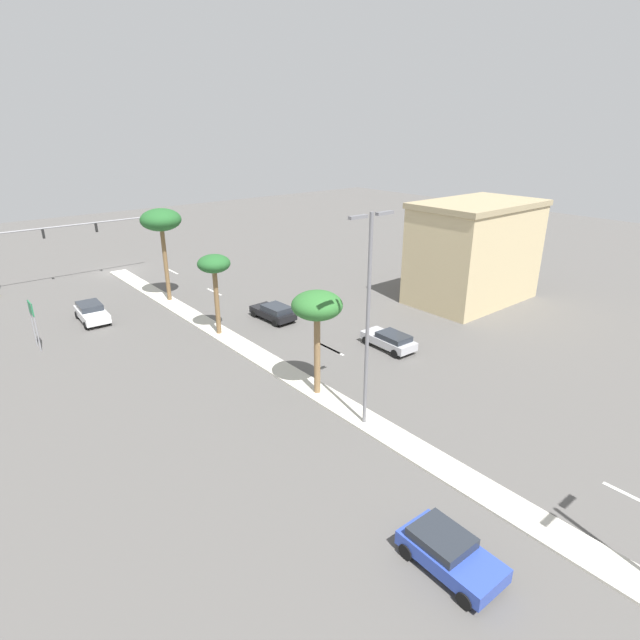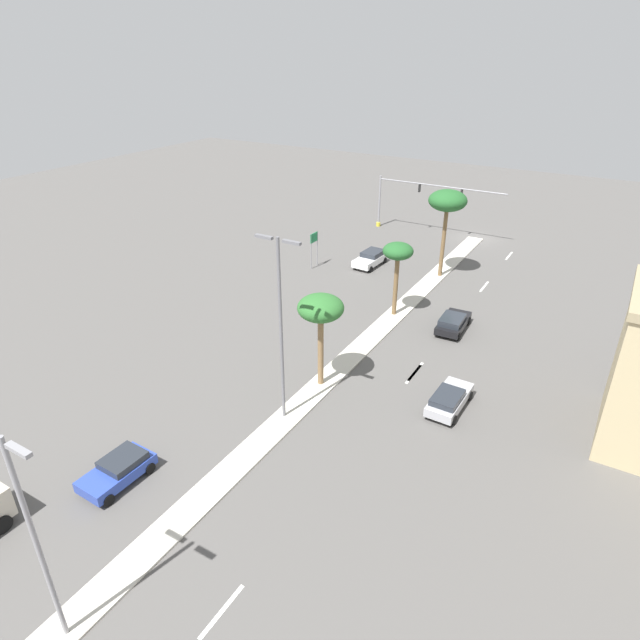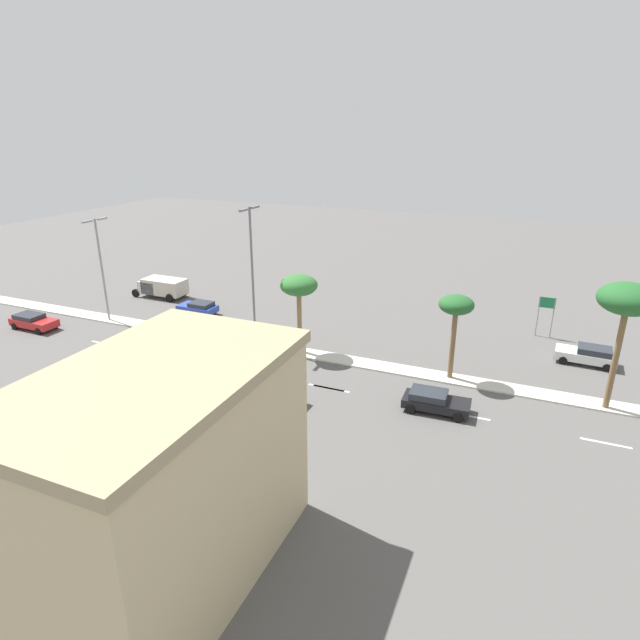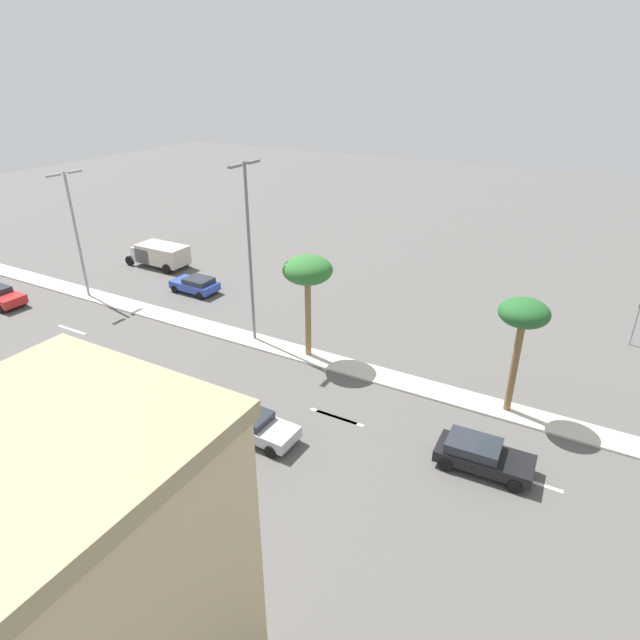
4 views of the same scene
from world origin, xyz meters
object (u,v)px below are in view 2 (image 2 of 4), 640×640
Objects in this scene: traffic_signal_gantry at (409,198)px; sedan_black_center at (453,322)px; sedan_white_leading at (371,258)px; palm_tree_front at (448,202)px; street_lamp_far at (281,320)px; street_lamp_center at (31,529)px; sedan_silver_front at (449,399)px; palm_tree_rear at (398,254)px; directional_road_sign at (314,243)px; palm_tree_far at (321,310)px; sedan_blue_far at (118,470)px.

traffic_signal_gantry reaches higher than sedan_black_center.
palm_tree_front is at bearing -173.61° from sedan_white_leading.
sedan_white_leading is at bearing -75.50° from street_lamp_far.
sedan_silver_front is at bearing -110.09° from street_lamp_center.
palm_tree_rear is 1.45× the size of sedan_black_center.
directional_road_sign is 18.37m from sedan_black_center.
directional_road_sign is at bearing -20.40° from sedan_black_center.
sedan_black_center is (-4.83, 10.58, -6.86)m from palm_tree_front.
street_lamp_far is at bearing 101.64° from traffic_signal_gantry.
palm_tree_rear reaches higher than traffic_signal_gantry.
directional_road_sign is 22.36m from palm_tree_far.
sedan_black_center is at bearing -107.87° from street_lamp_far.
street_lamp_center is (-12.21, 39.16, 3.24)m from directional_road_sign.
sedan_black_center is (-9.85, -25.79, 0.01)m from sedan_blue_far.
palm_tree_far is 1.45× the size of sedan_white_leading.
directional_road_sign is 26.19m from street_lamp_far.
palm_tree_front is at bearing -92.41° from palm_tree_rear.
sedan_blue_far is at bearing 82.14° from palm_tree_front.
sedan_blue_far is at bearing 94.29° from traffic_signal_gantry.
palm_tree_far is 1.67× the size of sedan_blue_far.
sedan_blue_far is (4.59, 13.46, -5.00)m from palm_tree_far.
palm_tree_front is 22.99m from palm_tree_far.
palm_tree_rear reaches higher than sedan_silver_front.
street_lamp_far is 2.96× the size of sedan_blue_far.
sedan_silver_front is 20.12m from sedan_blue_far.
traffic_signal_gantry is at bearing -63.32° from sedan_silver_front.
street_lamp_far is at bearing 88.86° from palm_tree_front.
palm_tree_front reaches higher than sedan_black_center.
street_lamp_center is (-0.46, 16.14, -0.97)m from street_lamp_far.
street_lamp_far is at bearing 117.05° from directional_road_sign.
street_lamp_center is 2.15× the size of sedan_white_leading.
palm_tree_front reaches higher than sedan_silver_front.
sedan_white_leading is at bearing 95.67° from traffic_signal_gantry.
sedan_silver_front is 0.99× the size of sedan_black_center.
street_lamp_far is (0.54, 27.24, -0.74)m from palm_tree_front.
street_lamp_far is (0.10, 16.80, 1.24)m from palm_tree_rear.
street_lamp_far is (-11.76, 23.02, 4.21)m from directional_road_sign.
sedan_black_center is at bearing 159.60° from directional_road_sign.
sedan_black_center is at bearing 141.35° from sedan_white_leading.
directional_road_sign is at bearing 34.53° from sedan_white_leading.
sedan_blue_far is (13.09, 15.27, 0.01)m from sedan_silver_front.
palm_tree_front is at bearing -65.47° from sedan_black_center.
sedan_silver_front is 0.96× the size of sedan_white_leading.
traffic_signal_gantry is 36.10m from palm_tree_far.
sedan_blue_far is (-3.64, 48.57, -3.46)m from traffic_signal_gantry.
palm_tree_rear is 16.84m from street_lamp_far.
sedan_black_center is at bearing -72.88° from sedan_silver_front.
sedan_white_leading reaches higher than sedan_black_center.
palm_tree_rear is 7.18m from sedan_black_center.
street_lamp_center is 2.22× the size of sedan_black_center.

